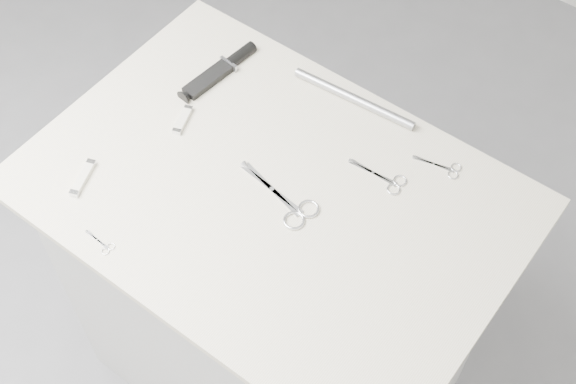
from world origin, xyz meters
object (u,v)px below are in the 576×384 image
Objects in this scene: tiny_scissors at (102,244)px; metal_rail at (354,98)px; embroidery_scissors_a at (387,180)px; pocket_knife_a at (183,120)px; plinth at (275,298)px; pocket_knife_b at (83,178)px; embroidery_scissors_b at (445,168)px; sheathed_knife at (223,68)px; large_shears at (291,205)px.

metal_rail is (0.18, 0.61, 0.01)m from tiny_scissors.
embroidery_scissors_a is 0.46m from pocket_knife_a.
pocket_knife_b reaches higher than plinth.
plinth is 11.38× the size of pocket_knife_a.
embroidery_scissors_b is 1.10× the size of pocket_knife_b.
pocket_knife_b reaches higher than embroidery_scissors_a.
sheathed_knife reaches higher than plinth.
pocket_knife_b is (-0.03, -0.41, -0.00)m from sheathed_knife.
pocket_knife_a is 0.25m from pocket_knife_b.
sheathed_knife reaches higher than embroidery_scissors_b.
sheathed_knife is at bearing 172.71° from embroidery_scissors_a.
large_shears is at bearing -79.59° from metal_rail.
metal_rail is at bearing 76.49° from tiny_scissors.
embroidery_scissors_b is 1.32× the size of pocket_knife_a.
pocket_knife_b is (-0.33, -0.21, 0.48)m from plinth.
pocket_knife_a is at bearing -34.38° from pocket_knife_b.
large_shears is at bearing -82.09° from pocket_knife_b.
sheathed_knife is at bearing -160.78° from metal_rail.
embroidery_scissors_b is at bearing -71.01° from pocket_knife_b.
sheathed_knife is at bearing -24.93° from pocket_knife_b.
pocket_knife_a is (-0.52, -0.23, 0.00)m from embroidery_scissors_b.
plinth is 0.53m from embroidery_scissors_a.
embroidery_scissors_b is at bearing 46.26° from plinth.
pocket_knife_b is 0.32× the size of metal_rail.
embroidery_scissors_a is 1.62× the size of pocket_knife_a.
plinth is 12.59× the size of tiny_scissors.
sheathed_knife and metal_rail have the same top height.
embroidery_scissors_a is at bearing 64.92° from large_shears.
embroidery_scissors_a and embroidery_scissors_b have the same top height.
tiny_scissors is (-0.24, -0.29, -0.00)m from large_shears.
large_shears is 0.34m from embroidery_scissors_b.
large_shears is at bearing -116.21° from pocket_knife_a.
plinth is 0.60m from embroidery_scissors_b.
sheathed_knife is at bearing 145.71° from plinth.
pocket_knife_b is (-0.58, -0.48, 0.00)m from embroidery_scissors_b.
plinth is at bearing 61.47° from tiny_scissors.
pocket_knife_b is at bearing -147.39° from plinth.
large_shears reaches higher than embroidery_scissors_a.
plinth is 8.64× the size of embroidery_scissors_b.
large_shears is 0.32m from metal_rail.
plinth is at bearing -77.60° from pocket_knife_b.
pocket_knife_b is at bearing -122.36° from metal_rail.
sheathed_knife is (-0.55, -0.06, 0.01)m from embroidery_scissors_b.
sheathed_knife is at bearing 105.58° from tiny_scissors.
embroidery_scissors_b is at bearing -8.71° from metal_rail.
metal_rail reaches higher than tiny_scissors.
sheathed_knife is (-0.47, 0.04, 0.01)m from embroidery_scissors_a.
pocket_knife_b is (-0.14, 0.09, 0.00)m from tiny_scissors.
pocket_knife_a reaches higher than tiny_scissors.
embroidery_scissors_b is 0.57m from pocket_knife_a.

